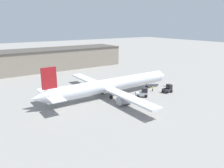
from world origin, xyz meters
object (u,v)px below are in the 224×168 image
at_px(airplane, 109,86).
at_px(belt_loader_truck, 168,89).
at_px(baggage_tug, 142,93).
at_px(ground_crew_worker, 153,89).

distance_m(airplane, belt_loader_truck, 17.70).
distance_m(airplane, baggage_tug, 9.40).
distance_m(ground_crew_worker, belt_loader_truck, 4.40).
distance_m(ground_crew_worker, baggage_tug, 6.42).
distance_m(airplane, ground_crew_worker, 13.87).
xyz_separation_m(baggage_tug, belt_loader_truck, (9.04, -1.03, -0.09)).
xyz_separation_m(ground_crew_worker, baggage_tug, (-6.03, -2.18, 0.32)).
bearing_deg(airplane, baggage_tug, -38.94).
bearing_deg(baggage_tug, ground_crew_worker, 49.76).
bearing_deg(baggage_tug, belt_loader_truck, 23.42).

